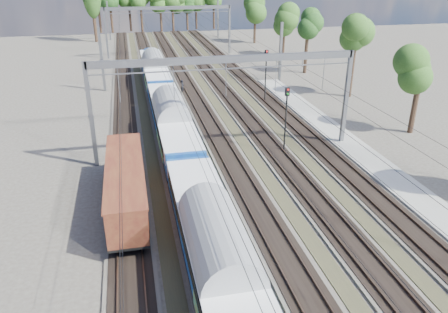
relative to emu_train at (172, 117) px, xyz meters
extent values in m
cube|color=#47423A|center=(-4.50, 11.40, -2.65)|extent=(3.00, 130.00, 0.15)
cube|color=black|center=(-4.50, 11.40, -2.55)|extent=(2.50, 130.00, 0.06)
cube|color=#473326|center=(-5.22, 11.40, -2.45)|extent=(0.08, 130.00, 0.14)
cube|color=#473326|center=(-3.78, 11.40, -2.45)|extent=(0.08, 130.00, 0.14)
cube|color=#47423A|center=(0.00, 11.40, -2.65)|extent=(3.00, 130.00, 0.15)
cube|color=black|center=(0.00, 11.40, -2.55)|extent=(2.50, 130.00, 0.06)
cube|color=#473326|center=(-0.72, 11.40, -2.45)|extent=(0.08, 130.00, 0.14)
cube|color=#473326|center=(0.72, 11.40, -2.45)|extent=(0.08, 130.00, 0.14)
cube|color=#47423A|center=(4.50, 11.40, -2.65)|extent=(3.00, 130.00, 0.15)
cube|color=black|center=(4.50, 11.40, -2.55)|extent=(2.50, 130.00, 0.06)
cube|color=#473326|center=(3.78, 11.40, -2.45)|extent=(0.08, 130.00, 0.14)
cube|color=#473326|center=(5.22, 11.40, -2.45)|extent=(0.08, 130.00, 0.14)
cube|color=#47423A|center=(9.00, 11.40, -2.65)|extent=(3.00, 130.00, 0.15)
cube|color=black|center=(9.00, 11.40, -2.55)|extent=(2.50, 130.00, 0.06)
cube|color=#473326|center=(8.28, 11.40, -2.45)|extent=(0.08, 130.00, 0.14)
cube|color=#473326|center=(9.72, 11.40, -2.45)|extent=(0.08, 130.00, 0.14)
cube|color=#47423A|center=(13.50, 11.40, -2.65)|extent=(3.00, 130.00, 0.15)
cube|color=black|center=(13.50, 11.40, -2.55)|extent=(2.50, 130.00, 0.06)
cube|color=#473326|center=(12.78, 11.40, -2.45)|extent=(0.08, 130.00, 0.14)
cube|color=#473326|center=(14.22, 11.40, -2.45)|extent=(0.08, 130.00, 0.14)
cube|color=#352F22|center=(-2.25, 11.40, -2.70)|extent=(1.10, 130.00, 0.05)
cube|color=#352F22|center=(2.25, 11.40, -2.70)|extent=(1.10, 130.00, 0.05)
cube|color=#352F22|center=(6.75, 11.40, -2.70)|extent=(1.10, 130.00, 0.05)
cube|color=#352F22|center=(11.25, 11.40, -2.70)|extent=(1.10, 130.00, 0.05)
cube|color=gray|center=(16.50, -13.60, -2.57)|extent=(3.00, 70.00, 0.30)
cube|color=slate|center=(-7.00, -3.60, 1.78)|extent=(0.35, 0.35, 9.00)
cube|color=slate|center=(16.00, -3.60, 1.78)|extent=(0.35, 0.35, 9.00)
cube|color=slate|center=(4.50, -3.60, 5.98)|extent=(23.00, 0.35, 0.60)
cube|color=slate|center=(-7.00, 44.40, 1.78)|extent=(0.35, 0.35, 9.00)
cube|color=slate|center=(16.00, 44.40, 1.78)|extent=(0.35, 0.35, 9.00)
cube|color=slate|center=(4.50, 44.40, 5.98)|extent=(23.00, 0.35, 0.60)
cube|color=slate|center=(-7.00, 21.40, 1.53)|extent=(0.35, 0.35, 8.50)
cube|color=slate|center=(-7.00, 66.40, 1.53)|extent=(0.35, 0.35, 8.50)
cube|color=slate|center=(18.30, 21.40, 1.53)|extent=(0.35, 0.35, 8.50)
cube|color=slate|center=(18.30, 66.40, 1.53)|extent=(0.35, 0.35, 8.50)
cylinder|color=black|center=(-4.50, 11.40, 2.78)|extent=(0.03, 130.00, 0.03)
cylinder|color=black|center=(-4.50, 11.40, 3.88)|extent=(0.03, 130.00, 0.03)
cylinder|color=black|center=(0.00, 11.40, 2.78)|extent=(0.03, 130.00, 0.03)
cylinder|color=black|center=(0.00, 11.40, 3.88)|extent=(0.03, 130.00, 0.03)
cylinder|color=black|center=(4.50, 11.40, 2.78)|extent=(0.03, 130.00, 0.03)
cylinder|color=black|center=(4.50, 11.40, 3.88)|extent=(0.03, 130.00, 0.03)
cylinder|color=black|center=(9.00, 11.40, 2.78)|extent=(0.03, 130.00, 0.03)
cylinder|color=black|center=(9.00, 11.40, 3.88)|extent=(0.03, 130.00, 0.03)
cylinder|color=black|center=(13.50, 11.40, 2.78)|extent=(0.03, 130.00, 0.03)
cylinder|color=black|center=(13.50, 11.40, 3.88)|extent=(0.03, 130.00, 0.03)
cylinder|color=black|center=(-9.51, 78.39, 0.97)|extent=(0.56, 0.56, 7.38)
cylinder|color=black|center=(-5.67, 78.29, 1.01)|extent=(0.56, 0.56, 7.46)
cylinder|color=black|center=(-2.77, 76.85, 0.26)|extent=(0.56, 0.56, 5.96)
sphere|color=#1C3C15|center=(-2.77, 76.85, 5.02)|extent=(4.46, 4.46, 4.46)
cylinder|color=black|center=(2.08, 79.32, 0.08)|extent=(0.56, 0.56, 5.61)
sphere|color=#1C3C15|center=(2.08, 79.32, 4.57)|extent=(4.40, 4.40, 4.40)
cylinder|color=black|center=(5.25, 77.64, 0.22)|extent=(0.56, 0.56, 5.89)
sphere|color=#1C3C15|center=(5.25, 77.64, 4.94)|extent=(4.58, 4.58, 4.58)
cylinder|color=black|center=(7.99, 80.16, 0.29)|extent=(0.56, 0.56, 6.02)
cylinder|color=black|center=(12.16, 79.67, 0.52)|extent=(0.56, 0.56, 6.49)
cylinder|color=black|center=(16.01, 79.96, 0.68)|extent=(0.56, 0.56, 6.81)
cylinder|color=black|center=(19.50, 77.12, 0.14)|extent=(0.56, 0.56, 5.72)
sphere|color=#1C3C15|center=(19.50, 77.12, 4.72)|extent=(5.27, 5.27, 5.27)
cylinder|color=black|center=(25.67, -2.07, -0.03)|extent=(0.56, 0.56, 5.38)
sphere|color=#1C3C15|center=(25.67, -2.07, 4.28)|extent=(3.52, 3.52, 3.52)
cylinder|color=black|center=(24.62, 12.77, 0.36)|extent=(0.56, 0.56, 6.16)
sphere|color=#1C3C15|center=(24.62, 12.77, 5.28)|extent=(3.69, 3.69, 3.69)
cylinder|color=black|center=(24.57, 25.91, 0.55)|extent=(0.56, 0.56, 6.55)
sphere|color=#1C3C15|center=(24.57, 25.91, 5.79)|extent=(4.66, 4.66, 4.66)
cylinder|color=black|center=(25.31, 39.00, 0.60)|extent=(0.56, 0.56, 6.65)
sphere|color=#1C3C15|center=(25.31, 39.00, 5.93)|extent=(3.87, 3.87, 3.87)
cylinder|color=black|center=(24.24, 56.28, 0.06)|extent=(0.56, 0.56, 5.56)
sphere|color=#1C3C15|center=(24.24, 56.28, 4.51)|extent=(4.57, 4.57, 4.57)
cylinder|color=black|center=(-10.00, 64.40, 5.28)|extent=(0.70, 0.70, 16.00)
cube|color=black|center=(0.00, -14.18, -2.13)|extent=(2.17, 3.25, 0.87)
cube|color=navy|center=(0.00, -21.76, -0.50)|extent=(3.03, 21.66, 2.06)
cube|color=silver|center=(0.00, -21.76, 0.04)|extent=(3.12, 20.79, 1.03)
cube|color=black|center=(1.57, -21.76, 0.04)|extent=(0.04, 18.41, 0.76)
cylinder|color=#939698|center=(0.00, -21.76, 0.53)|extent=(3.08, 21.66, 3.08)
cube|color=black|center=(0.00, -7.08, -2.13)|extent=(2.17, 3.25, 0.87)
cube|color=black|center=(0.00, 8.08, -2.13)|extent=(2.17, 3.25, 0.87)
cube|color=navy|center=(0.00, 0.50, -0.50)|extent=(3.03, 21.66, 2.06)
cube|color=silver|center=(0.00, 0.50, 0.04)|extent=(3.12, 20.79, 1.03)
cube|color=black|center=(1.57, 0.50, 0.04)|extent=(0.04, 18.41, 0.76)
cube|color=orange|center=(0.00, -4.27, -1.04)|extent=(3.14, 6.06, 0.76)
cylinder|color=#939698|center=(0.00, 0.50, 0.53)|extent=(3.08, 21.66, 3.08)
cube|color=black|center=(0.00, 15.18, -2.13)|extent=(2.17, 3.25, 0.87)
cube|color=black|center=(0.00, 30.34, -2.13)|extent=(2.17, 3.25, 0.87)
cube|color=navy|center=(0.00, 22.76, -0.50)|extent=(3.03, 21.66, 2.06)
cube|color=silver|center=(0.00, 22.76, 0.04)|extent=(3.12, 20.79, 1.03)
cube|color=black|center=(1.57, 22.76, 0.04)|extent=(0.04, 18.41, 0.76)
cube|color=orange|center=(0.00, 17.99, -1.04)|extent=(3.14, 6.06, 0.76)
cylinder|color=#939698|center=(0.00, 22.76, 0.53)|extent=(3.08, 21.66, 3.08)
cube|color=black|center=(-4.50, -16.07, -2.27)|extent=(1.79, 2.33, 0.63)
cube|color=black|center=(-4.50, -7.29, -2.27)|extent=(1.79, 2.33, 0.63)
cube|color=black|center=(-4.50, -11.68, -1.87)|extent=(2.42, 12.54, 0.18)
cube|color=#4D1914|center=(-4.50, -11.68, -0.62)|extent=(2.42, 12.54, 2.33)
cube|color=#4D1914|center=(-4.50, -11.68, 0.59)|extent=(2.60, 12.54, 0.11)
imported|color=black|center=(3.31, 17.73, -1.81)|extent=(0.65, 0.77, 1.81)
cylinder|color=black|center=(9.92, -4.22, -0.04)|extent=(0.15, 0.15, 5.36)
cube|color=black|center=(9.92, -4.22, 3.01)|extent=(0.38, 0.25, 0.75)
sphere|color=red|center=(9.92, -4.36, 3.22)|extent=(0.17, 0.17, 0.17)
sphere|color=#0C9919|center=(9.92, -4.36, 2.85)|extent=(0.17, 0.17, 0.17)
cylinder|color=black|center=(12.94, 11.44, 0.15)|extent=(0.16, 0.16, 5.74)
cube|color=black|center=(12.94, 11.44, 3.42)|extent=(0.47, 0.39, 0.80)
sphere|color=red|center=(12.94, 11.29, 3.65)|extent=(0.18, 0.18, 0.18)
sphere|color=#0C9919|center=(12.94, 11.29, 3.24)|extent=(0.18, 0.18, 0.18)
camera|label=1|loc=(-3.64, -39.63, 13.35)|focal=35.00mm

